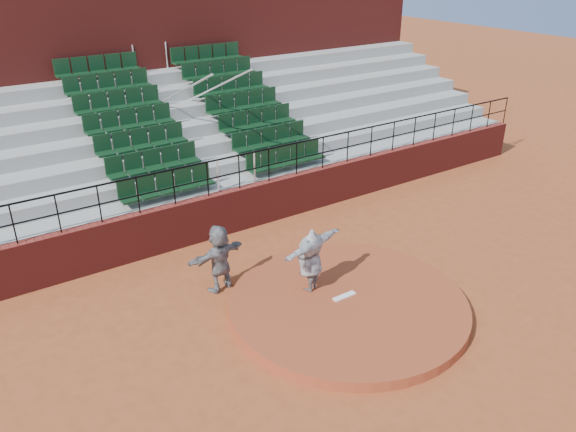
% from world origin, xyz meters
% --- Properties ---
extents(ground, '(90.00, 90.00, 0.00)m').
position_xyz_m(ground, '(0.00, 0.00, 0.00)').
color(ground, '#A04924').
rests_on(ground, ground).
extents(pitchers_mound, '(5.50, 5.50, 0.25)m').
position_xyz_m(pitchers_mound, '(0.00, 0.00, 0.12)').
color(pitchers_mound, '#A04224').
rests_on(pitchers_mound, ground).
extents(pitching_rubber, '(0.60, 0.15, 0.03)m').
position_xyz_m(pitching_rubber, '(0.00, 0.15, 0.27)').
color(pitching_rubber, white).
rests_on(pitching_rubber, pitchers_mound).
extents(boundary_wall, '(24.00, 0.30, 1.30)m').
position_xyz_m(boundary_wall, '(0.00, 5.00, 0.65)').
color(boundary_wall, maroon).
rests_on(boundary_wall, ground).
extents(wall_railing, '(24.04, 0.05, 1.03)m').
position_xyz_m(wall_railing, '(0.00, 5.00, 2.03)').
color(wall_railing, black).
rests_on(wall_railing, boundary_wall).
extents(seating_deck, '(24.00, 5.97, 4.63)m').
position_xyz_m(seating_deck, '(0.00, 8.65, 1.43)').
color(seating_deck, '#9C9C97').
rests_on(seating_deck, ground).
extents(press_box_facade, '(24.00, 3.00, 7.10)m').
position_xyz_m(press_box_facade, '(0.00, 12.60, 3.55)').
color(press_box_facade, maroon).
rests_on(press_box_facade, ground).
extents(pitcher, '(2.03, 1.05, 1.60)m').
position_xyz_m(pitcher, '(-0.47, 0.87, 1.05)').
color(pitcher, black).
rests_on(pitcher, pitchers_mound).
extents(fielder, '(1.64, 0.76, 1.71)m').
position_xyz_m(fielder, '(-2.04, 2.43, 0.85)').
color(fielder, black).
rests_on(fielder, ground).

